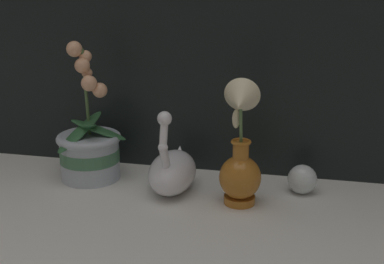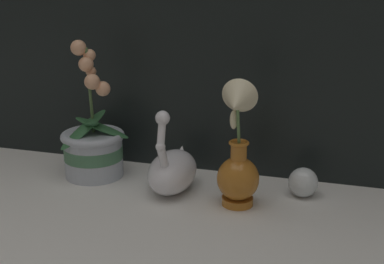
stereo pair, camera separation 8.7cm
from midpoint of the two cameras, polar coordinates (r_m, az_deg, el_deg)
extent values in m
plane|color=silver|center=(1.21, -3.99, -8.94)|extent=(2.80, 2.80, 0.00)
cylinder|color=#B2BCCC|center=(1.42, -12.56, -2.60)|extent=(0.15, 0.15, 0.12)
cylinder|color=#477A56|center=(1.42, -12.58, -2.38)|extent=(0.15, 0.15, 0.03)
torus|color=#B2BCCC|center=(1.41, -12.70, -0.65)|extent=(0.17, 0.17, 0.02)
cylinder|color=#4C6B3D|center=(1.38, -13.03, 4.08)|extent=(0.01, 0.02, 0.22)
ellipsoid|color=#2D6038|center=(1.39, -11.72, 0.21)|extent=(0.15, 0.06, 0.06)
ellipsoid|color=#2D6038|center=(1.43, -12.88, 0.55)|extent=(0.13, 0.18, 0.07)
ellipsoid|color=#2D6038|center=(1.39, -13.64, 0.00)|extent=(0.11, 0.15, 0.09)
sphere|color=#E5A87F|center=(1.35, -14.28, 8.57)|extent=(0.04, 0.04, 0.04)
sphere|color=#E5A87F|center=(1.36, -13.13, 7.84)|extent=(0.03, 0.03, 0.03)
sphere|color=#E5A87F|center=(1.35, -13.46, 6.89)|extent=(0.04, 0.04, 0.04)
sphere|color=#E5A87F|center=(1.36, -12.95, 6.15)|extent=(0.03, 0.03, 0.03)
sphere|color=#E5A87F|center=(1.34, -12.76, 5.07)|extent=(0.04, 0.04, 0.04)
sphere|color=#E5A87F|center=(1.35, -11.64, 4.38)|extent=(0.04, 0.04, 0.04)
ellipsoid|color=white|center=(1.32, -4.01, -4.34)|extent=(0.11, 0.18, 0.10)
cone|color=white|center=(1.37, -3.22, -2.72)|extent=(0.06, 0.08, 0.08)
cylinder|color=white|center=(1.23, -4.92, -2.86)|extent=(0.02, 0.05, 0.07)
sphere|color=white|center=(1.21, -5.18, -1.68)|extent=(0.02, 0.02, 0.02)
cylinder|color=white|center=(1.21, -5.09, -0.13)|extent=(0.02, 0.04, 0.07)
sphere|color=white|center=(1.21, -5.01, 1.42)|extent=(0.03, 0.03, 0.03)
cylinder|color=#B26B23|center=(1.27, 3.12, -7.21)|extent=(0.07, 0.07, 0.02)
ellipsoid|color=#B26B23|center=(1.25, 3.16, -4.88)|extent=(0.10, 0.10, 0.10)
cylinder|color=#B26B23|center=(1.22, 3.21, -1.98)|extent=(0.04, 0.04, 0.04)
torus|color=#B26B23|center=(1.21, 3.23, -1.08)|extent=(0.05, 0.05, 0.01)
cylinder|color=#567A47|center=(1.19, 3.16, 0.70)|extent=(0.01, 0.03, 0.09)
cone|color=beige|center=(1.15, 3.04, 3.32)|extent=(0.08, 0.08, 0.09)
ellipsoid|color=beige|center=(1.19, 2.66, 1.40)|extent=(0.02, 0.02, 0.04)
sphere|color=silver|center=(1.33, 9.85, -5.01)|extent=(0.07, 0.07, 0.07)
camera|label=1|loc=(0.04, -91.94, -0.61)|focal=50.00mm
camera|label=2|loc=(0.04, 88.06, 0.61)|focal=50.00mm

